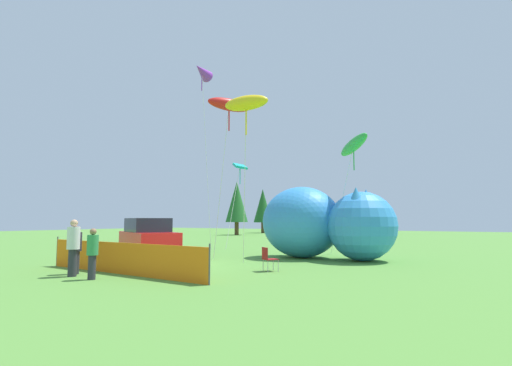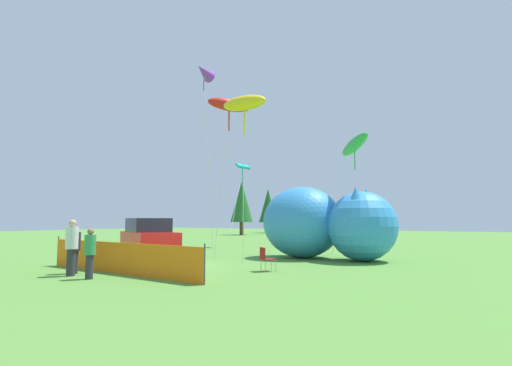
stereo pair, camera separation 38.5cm
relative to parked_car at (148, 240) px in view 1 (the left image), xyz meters
name	(u,v)px [view 1 (the left image)]	position (x,y,z in m)	size (l,w,h in m)	color
ground_plane	(182,265)	(2.83, -0.77, -0.97)	(120.00, 120.00, 0.00)	#548C38
parked_car	(148,240)	(0.00, 0.00, 0.00)	(4.42, 3.47, 1.98)	red
folding_chair	(268,257)	(6.86, -0.57, -0.45)	(0.69, 0.69, 0.88)	maroon
inflatable_cat	(322,225)	(6.77, 4.95, 0.69)	(6.80, 3.65, 3.58)	#338CD8
safety_fence	(120,258)	(2.73, -3.92, -0.42)	(8.45, 0.62, 1.21)	orange
spectator_in_yellow_shirt	(73,245)	(1.87, -5.19, 0.08)	(0.42, 0.42, 1.92)	#2D2D38
spectator_in_white_shirt	(92,252)	(3.05, -5.30, -0.08)	(0.35, 0.35, 1.63)	#2D2D38
spectator_in_grey_shirt	(76,248)	(1.43, -4.77, -0.05)	(0.37, 0.37, 1.68)	#2D2D38
kite_green_fish	(353,145)	(8.02, 6.32, 4.76)	(3.34, 3.24, 6.36)	silver
kite_teal_diamond	(240,167)	(-1.54, 10.13, 4.69)	(1.33, 3.35, 6.06)	silver
kite_purple_delta	(202,72)	(-1.77, 5.99, 10.51)	(1.33, 1.69, 12.05)	silver
kite_red_lizard	(229,105)	(3.20, 2.03, 6.54)	(1.92, 2.27, 7.97)	silver
kite_yellow_hero	(246,104)	(5.80, -0.46, 5.58)	(2.36, 2.35, 6.93)	silver
horizon_tree_east	(263,206)	(-15.30, 36.90, 2.97)	(2.69, 2.69, 6.42)	brown
horizon_tree_west	(237,202)	(-14.15, 28.39, 3.20)	(2.85, 2.85, 6.80)	brown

